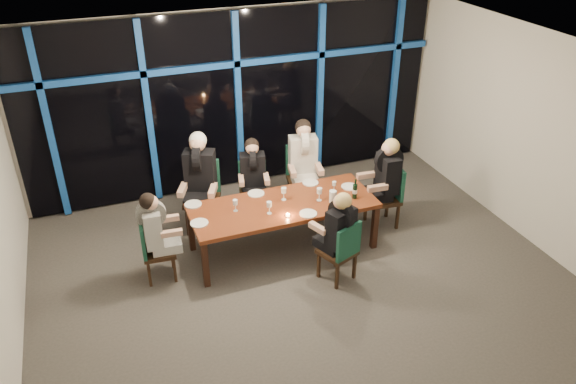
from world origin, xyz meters
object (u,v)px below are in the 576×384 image
Objects in this scene: chair_end_right at (388,193)px; diner_end_left at (155,224)px; wine_bottle at (355,191)px; chair_near_mid at (342,249)px; diner_far_left at (199,169)px; chair_far_mid at (253,187)px; chair_far_left at (203,191)px; dining_table at (283,208)px; diner_far_mid at (253,168)px; diner_far_right at (303,153)px; diner_near_mid at (339,223)px; chair_end_left at (152,247)px; chair_far_right at (302,173)px; diner_end_right at (386,171)px; water_pitcher at (333,197)px.

diner_end_left is at bearing -84.12° from chair_end_right.
wine_bottle reaches higher than chair_end_right.
diner_far_left reaches higher than chair_near_mid.
diner_end_left reaches higher than chair_far_mid.
dining_table is at bearing -24.44° from chair_far_left.
diner_far_right is at bearing 14.94° from diner_far_mid.
diner_far_mid reaches higher than chair_near_mid.
wine_bottle is at bearing -8.73° from chair_far_left.
chair_far_mid is 0.95m from diner_far_right.
diner_near_mid is at bearing -59.68° from diner_far_mid.
chair_end_left is 2.49m from chair_near_mid.
chair_far_left is at bearing -76.37° from diner_near_mid.
diner_far_mid reaches higher than chair_far_right.
chair_far_mid is 0.37m from diner_far_mid.
chair_far_right is (0.72, 1.06, -0.11)m from dining_table.
chair_far_right is at bearing -132.83° from diner_end_right.
chair_end_left is at bearing -135.40° from chair_far_mid.
diner_far_right is (0.24, 1.94, 0.48)m from chair_near_mid.
chair_near_mid is (2.31, -0.93, 0.01)m from chair_end_left.
diner_far_right is at bearing -90.00° from chair_far_right.
water_pitcher is at bearing 179.32° from wine_bottle.
chair_near_mid is (-1.26, -1.02, -0.04)m from chair_end_right.
water_pitcher is (0.23, 0.69, -0.03)m from diner_near_mid.
chair_far_left is 2.81m from chair_end_right.
chair_end_right is 1.44m from diner_far_right.
chair_near_mid is (1.38, -1.99, -0.09)m from chair_far_left.
chair_far_right is at bearing 90.00° from diner_far_right.
diner_far_mid is at bearing -161.39° from chair_far_right.
water_pitcher is at bearing -44.21° from chair_far_mid.
chair_far_left is at bearing -34.49° from diner_end_left.
wine_bottle is at bearing -64.31° from diner_far_right.
diner_far_right is at bearing -127.51° from chair_end_right.
diner_end_left is (-1.77, -0.04, 0.17)m from dining_table.
chair_far_mid is at bearing -95.21° from chair_near_mid.
diner_end_left is at bearing -42.77° from diner_near_mid.
chair_far_left is at bearing 123.88° from water_pitcher.
dining_table is 2.91× the size of diner_far_mid.
chair_far_right is 2.79m from chair_end_left.
chair_far_left is at bearing -37.03° from chair_end_left.
diner_far_left is 1.17× the size of diner_far_mid.
diner_far_left reaches higher than chair_end_left.
dining_table is 1.37m from chair_far_left.
dining_table is 1.05m from chair_far_mid.
diner_near_mid is at bearing -106.33° from chair_end_left.
diner_near_mid is at bearing -87.00° from diner_far_right.
chair_far_left reaches higher than chair_far_right.
chair_end_left is 1.03× the size of diner_end_left.
chair_far_right is 0.91m from diner_far_mid.
chair_far_right is at bearing 69.30° from water_pitcher.
dining_table is 2.93× the size of chair_end_left.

